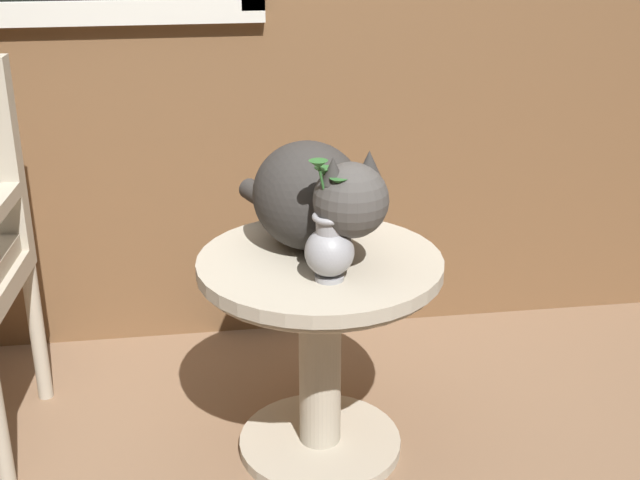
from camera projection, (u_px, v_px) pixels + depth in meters
name	position (u px, v px, depth m)	size (l,w,h in m)	color
ground_plane	(248.00, 473.00, 2.25)	(6.00, 6.00, 0.00)	#7F6047
wicker_side_table	(320.00, 317.00, 2.20)	(0.62, 0.62, 0.57)	#B2A893
cat	(315.00, 196.00, 2.13)	(0.37, 0.60, 0.30)	#33302D
pewter_vase_with_ivy	(329.00, 245.00, 1.99)	(0.12, 0.12, 0.30)	#99999E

